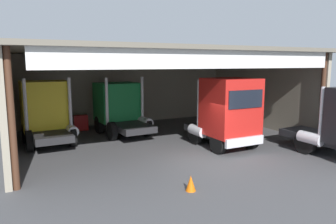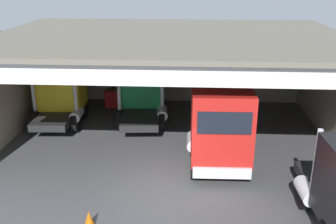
# 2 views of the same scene
# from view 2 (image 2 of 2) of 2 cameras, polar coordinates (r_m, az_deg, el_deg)

# --- Properties ---
(ground_plane) EXTENTS (80.00, 80.00, 0.00)m
(ground_plane) POSITION_cam_2_polar(r_m,az_deg,el_deg) (15.72, -0.83, -10.81)
(ground_plane) COLOR #4C4C4F
(ground_plane) RESTS_ON ground
(workshop_shed) EXTENTS (16.57, 11.56, 5.19)m
(workshop_shed) POSITION_cam_2_polar(r_m,az_deg,el_deg) (20.33, 0.43, 7.67)
(workshop_shed) COLOR #9E937F
(workshop_shed) RESTS_ON ground
(truck_yellow_center_left_bay) EXTENTS (2.73, 4.33, 3.68)m
(truck_yellow_center_left_bay) POSITION_cam_2_polar(r_m,az_deg,el_deg) (22.17, -15.46, 3.00)
(truck_yellow_center_left_bay) COLOR yellow
(truck_yellow_center_left_bay) RESTS_ON ground
(truck_green_right_bay) EXTENTS (2.95, 4.98, 3.59)m
(truck_green_right_bay) POSITION_cam_2_polar(r_m,az_deg,el_deg) (21.89, -3.83, 3.09)
(truck_green_right_bay) COLOR #197F3D
(truck_green_right_bay) RESTS_ON ground
(truck_red_center_right_bay) EXTENTS (2.60, 4.50, 3.68)m
(truck_red_center_right_bay) POSITION_cam_2_polar(r_m,az_deg,el_deg) (16.17, 7.56, -2.43)
(truck_red_center_right_bay) COLOR red
(truck_red_center_right_bay) RESTS_ON ground
(oil_drum) EXTENTS (0.58, 0.58, 0.92)m
(oil_drum) POSITION_cam_2_polar(r_m,az_deg,el_deg) (25.14, -8.24, 2.27)
(oil_drum) COLOR #197233
(oil_drum) RESTS_ON ground
(tool_cart) EXTENTS (0.90, 0.60, 1.00)m
(tool_cart) POSITION_cam_2_polar(r_m,az_deg,el_deg) (24.54, -8.06, 1.94)
(tool_cart) COLOR red
(tool_cart) RESTS_ON ground
(traffic_cone) EXTENTS (0.36, 0.36, 0.56)m
(traffic_cone) POSITION_cam_2_polar(r_m,az_deg,el_deg) (13.71, -11.43, -15.01)
(traffic_cone) COLOR orange
(traffic_cone) RESTS_ON ground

